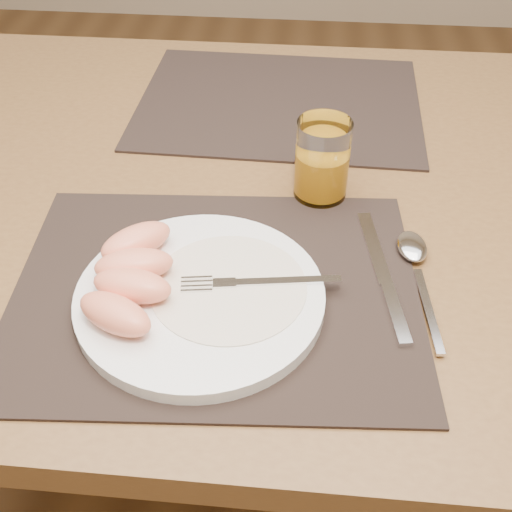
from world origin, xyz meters
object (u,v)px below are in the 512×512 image
Objects in this scene: spoon at (414,255)px; juice_glass at (322,163)px; fork at (247,283)px; plate at (200,297)px; knife at (386,284)px; table at (258,227)px; placemat_near at (216,290)px; placemat_far at (279,102)px.

juice_glass is at bearing 133.03° from spoon.
spoon is (0.19, 0.08, -0.01)m from fork.
spoon is (0.24, 0.09, -0.00)m from plate.
juice_glass reaches higher than knife.
knife reaches higher than table.
plate is at bearing -161.32° from fork.
table is 0.27m from knife.
placemat_near is at bearing -97.21° from table.
juice_glass is at bearing 114.48° from knife.
knife is at bearing -65.52° from juice_glass.
placemat_near is at bearing -120.16° from juice_glass.
table is 3.11× the size of placemat_near.
table is at bearing 142.96° from spoon.
knife is (0.20, 0.04, -0.01)m from plate.
plate is 2.56× the size of juice_glass.
placemat_far is (0.04, 0.44, 0.00)m from placemat_near.
plate reaches higher than knife.
fork is 0.20m from spoon.
fork is (0.01, -0.23, 0.11)m from table.
plate is 0.21m from knife.
plate is at bearing -96.86° from placemat_far.
placemat_far is (0.01, 0.22, 0.09)m from table.
placemat_near is 0.23m from juice_glass.
spoon is at bearing -46.97° from juice_glass.
spoon is at bearing -63.66° from placemat_far.
fork is 0.91× the size of spoon.
juice_glass is (-0.11, 0.12, 0.04)m from spoon.
plate is 1.54× the size of fork.
plate is at bearing -121.51° from placemat_near.
placemat_near is at bearing -95.44° from placemat_far.
placemat_far is 0.44m from knife.
table is 0.24m from placemat_near.
juice_glass is (0.08, -0.03, 0.13)m from table.
table is 3.11× the size of placemat_far.
spoon is (0.18, -0.37, 0.01)m from placemat_far.
placemat_far is 2.34× the size of spoon.
placemat_near is at bearing -173.16° from knife.
fork is 1.66× the size of juice_glass.
juice_glass is (0.13, 0.21, 0.04)m from plate.
placemat_near and placemat_far have the same top height.
table is at bearing 82.79° from placemat_near.
fork is at bearing -88.08° from table.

